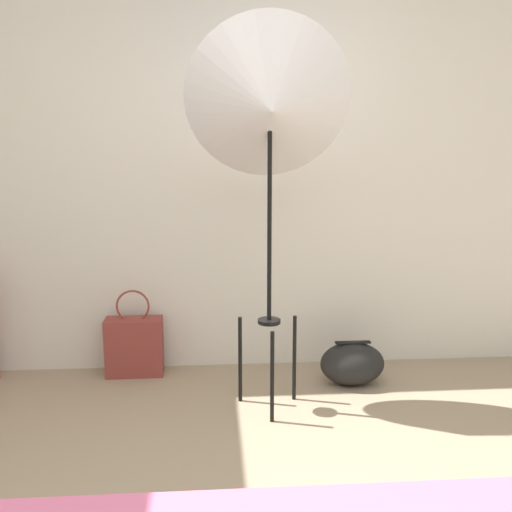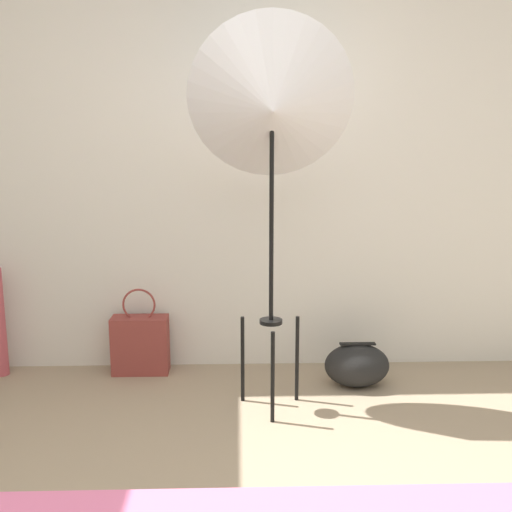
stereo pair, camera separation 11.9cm
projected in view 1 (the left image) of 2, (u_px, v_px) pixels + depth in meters
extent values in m
cube|color=silver|center=(236.00, 150.00, 3.46)|extent=(8.00, 0.05, 2.60)
cylinder|color=black|center=(272.00, 377.00, 2.89)|extent=(0.02, 0.02, 0.46)
cylinder|color=black|center=(240.00, 360.00, 3.12)|extent=(0.02, 0.02, 0.46)
cylinder|color=black|center=(294.00, 358.00, 3.14)|extent=(0.02, 0.02, 0.46)
cylinder|color=black|center=(269.00, 321.00, 3.00)|extent=(0.12, 0.12, 0.02)
cylinder|color=black|center=(270.00, 217.00, 2.90)|extent=(0.02, 0.02, 1.06)
cone|color=silver|center=(270.00, 104.00, 2.80)|extent=(0.82, 0.49, 0.84)
cube|color=brown|center=(134.00, 347.00, 3.49)|extent=(0.33, 0.14, 0.34)
torus|color=brown|center=(133.00, 306.00, 3.44)|extent=(0.19, 0.01, 0.19)
ellipsoid|color=black|center=(352.00, 364.00, 3.36)|extent=(0.36, 0.24, 0.24)
cube|color=black|center=(353.00, 342.00, 3.33)|extent=(0.20, 0.04, 0.01)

